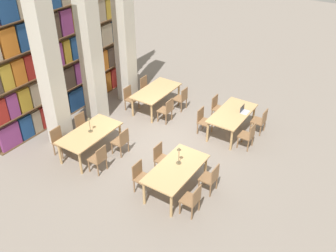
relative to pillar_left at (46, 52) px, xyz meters
The scene contains 28 objects.
ground_plane 4.42m from the pillar_left, 58.62° to the right, with size 40.00×40.00×0.00m, color gray.
bookshelf_bank 2.04m from the pillar_left, 32.32° to the left, with size 6.48×0.35×5.50m.
pillar_left is the anchor object (origin of this frame).
pillar_center 1.69m from the pillar_left, ahead, with size 0.55×0.55×6.00m.
pillar_right 3.38m from the pillar_left, ahead, with size 0.55×0.55×6.00m.
reading_table_0 4.83m from the pillar_left, 89.11° to the right, with size 1.90×0.98×0.76m.
chair_0 5.63m from the pillar_left, 94.88° to the right, with size 0.42×0.40×0.86m.
chair_1 4.32m from the pillar_left, 97.04° to the right, with size 0.42×0.40×0.86m.
chair_2 5.64m from the pillar_left, 84.05° to the right, with size 0.42×0.40×0.86m.
chair_3 4.33m from the pillar_left, 81.44° to the right, with size 0.42×0.40×0.86m.
desk_lamp_0 4.61m from the pillar_left, 86.40° to the right, with size 0.14×0.14×0.50m.
reading_table_1 5.92m from the pillar_left, 51.71° to the right, with size 1.90×0.98×0.76m.
chair_4 6.35m from the pillar_left, 60.16° to the right, with size 0.42×0.40×0.86m.
chair_5 5.20m from the pillar_left, 50.42° to the right, with size 0.42×0.40×0.86m.
chair_6 6.86m from the pillar_left, 52.35° to the right, with size 0.42×0.40×0.86m.
chair_7 5.82m from the pillar_left, 41.97° to the right, with size 0.42×0.40×0.86m.
laptop 6.23m from the pillar_left, 51.65° to the right, with size 0.32×0.22×0.21m.
reading_table_2 2.63m from the pillar_left, 87.76° to the right, with size 1.90×0.98×0.76m.
chair_8 3.27m from the pillar_left, 102.87° to the right, with size 0.42×0.40×0.86m.
chair_9 2.62m from the pillar_left, 134.35° to the right, with size 0.42×0.40×0.86m.
chair_10 3.28m from the pillar_left, 75.13° to the right, with size 0.42×0.40×0.86m.
chair_11 2.64m from the pillar_left, 41.36° to the right, with size 0.42×0.40×0.86m.
desk_lamp_1 2.27m from the pillar_left, 85.40° to the right, with size 0.14×0.14×0.49m.
reading_table_3 4.26m from the pillar_left, 22.24° to the right, with size 1.90×0.98×0.76m.
chair_12 4.33m from the pillar_left, 37.27° to the right, with size 0.42×0.40×0.86m.
chair_13 3.82m from the pillar_left, 11.76° to the right, with size 0.42×0.40×0.86m.
chair_14 5.02m from the pillar_left, 29.42° to the right, with size 0.42×0.40×0.86m.
chair_15 4.58m from the pillar_left, ahead, with size 0.42×0.40×0.86m.
Camera 1 is at (-7.98, -5.38, 6.90)m, focal length 40.00 mm.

